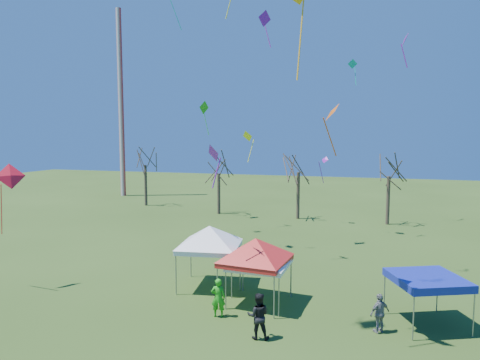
# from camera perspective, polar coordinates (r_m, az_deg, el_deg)

# --- Properties ---
(ground) EXTENTS (140.00, 140.00, 0.00)m
(ground) POSITION_cam_1_polar(r_m,az_deg,el_deg) (19.58, 3.22, -18.78)
(ground) COLOR #2E4716
(ground) RESTS_ON ground
(radio_mast) EXTENTS (0.70, 0.70, 25.00)m
(radio_mast) POSITION_cam_1_polar(r_m,az_deg,el_deg) (60.68, -15.59, 9.77)
(radio_mast) COLOR silver
(radio_mast) RESTS_ON ground
(tree_0) EXTENTS (3.83, 3.83, 8.44)m
(tree_0) POSITION_cam_1_polar(r_m,az_deg,el_deg) (51.21, -12.56, 3.86)
(tree_0) COLOR #3D2D21
(tree_0) RESTS_ON ground
(tree_1) EXTENTS (3.42, 3.42, 7.54)m
(tree_1) POSITION_cam_1_polar(r_m,az_deg,el_deg) (44.58, -2.87, 2.82)
(tree_1) COLOR #3D2D21
(tree_1) RESTS_ON ground
(tree_2) EXTENTS (3.71, 3.71, 8.18)m
(tree_2) POSITION_cam_1_polar(r_m,az_deg,el_deg) (42.23, 7.83, 3.28)
(tree_2) COLOR #3D2D21
(tree_2) RESTS_ON ground
(tree_3) EXTENTS (3.59, 3.59, 7.91)m
(tree_3) POSITION_cam_1_polar(r_m,az_deg,el_deg) (41.46, 19.31, 2.67)
(tree_3) COLOR #3D2D21
(tree_3) RESTS_ON ground
(tent_white_west) EXTENTS (4.36, 4.36, 3.88)m
(tent_white_west) POSITION_cam_1_polar(r_m,az_deg,el_deg) (23.20, -4.09, -6.66)
(tent_white_west) COLOR gray
(tent_white_west) RESTS_ON ground
(tent_white_mid) EXTENTS (3.89, 3.89, 3.43)m
(tent_white_mid) POSITION_cam_1_polar(r_m,az_deg,el_deg) (21.02, 2.64, -9.01)
(tent_white_mid) COLOR gray
(tent_white_mid) RESTS_ON ground
(tent_red) EXTENTS (4.23, 4.23, 3.75)m
(tent_red) POSITION_cam_1_polar(r_m,az_deg,el_deg) (20.93, 2.11, -8.35)
(tent_red) COLOR gray
(tent_red) RESTS_ON ground
(tent_blue) EXTENTS (3.63, 3.63, 2.18)m
(tent_blue) POSITION_cam_1_polar(r_m,az_deg,el_deg) (20.50, 23.71, -12.13)
(tent_blue) COLOR gray
(tent_blue) RESTS_ON ground
(person_dark) EXTENTS (1.05, 0.90, 1.88)m
(person_dark) POSITION_cam_1_polar(r_m,az_deg,el_deg) (18.10, 2.44, -17.65)
(person_dark) COLOR black
(person_dark) RESTS_ON ground
(person_green) EXTENTS (0.74, 0.58, 1.78)m
(person_green) POSITION_cam_1_polar(r_m,az_deg,el_deg) (20.07, -2.92, -15.39)
(person_green) COLOR green
(person_green) RESTS_ON ground
(person_grey) EXTENTS (1.00, 0.94, 1.65)m
(person_grey) POSITION_cam_1_polar(r_m,az_deg,el_deg) (19.52, 18.13, -16.51)
(person_grey) COLOR slate
(person_grey) RESTS_ON ground
(kite_11) EXTENTS (0.98, 1.17, 2.61)m
(kite_11) POSITION_cam_1_polar(r_m,az_deg,el_deg) (32.50, 3.26, 20.67)
(kite_11) COLOR purple
(kite_11) RESTS_ON ground
(kite_25) EXTENTS (0.35, 0.70, 1.56)m
(kite_25) POSITION_cam_1_polar(r_m,az_deg,el_deg) (21.11, 21.13, 17.01)
(kite_25) COLOR purple
(kite_25) RESTS_ON ground
(kite_1) EXTENTS (0.96, 0.91, 2.01)m
(kite_1) POSITION_cam_1_polar(r_m,az_deg,el_deg) (19.38, -3.48, 3.55)
(kite_1) COLOR purple
(kite_1) RESTS_ON ground
(kite_2) EXTENTS (0.87, 1.38, 3.36)m
(kite_2) POSITION_cam_1_polar(r_m,az_deg,el_deg) (42.22, -4.86, 9.58)
(kite_2) COLOR green
(kite_2) RESTS_ON ground
(kite_19) EXTENTS (0.80, 0.57, 2.06)m
(kite_19) POSITION_cam_1_polar(r_m,az_deg,el_deg) (35.50, 14.79, 14.65)
(kite_19) COLOR #0BA895
(kite_19) RESTS_ON ground
(kite_27) EXTENTS (0.82, 1.01, 2.11)m
(kite_27) POSITION_cam_1_polar(r_m,az_deg,el_deg) (17.27, 12.11, 8.75)
(kite_27) COLOR #D7560B
(kite_27) RESTS_ON ground
(kite_22) EXTENTS (1.00, 0.96, 2.57)m
(kite_22) POSITION_cam_1_polar(r_m,az_deg,el_deg) (40.27, 11.20, 2.52)
(kite_22) COLOR purple
(kite_22) RESTS_ON ground
(kite_13) EXTENTS (1.29, 1.11, 2.85)m
(kite_13) POSITION_cam_1_polar(r_m,az_deg,el_deg) (38.23, 1.05, 5.85)
(kite_13) COLOR #FAFA1A
(kite_13) RESTS_ON ground
(kite_14) EXTENTS (1.49, 1.60, 3.85)m
(kite_14) POSITION_cam_1_polar(r_m,az_deg,el_deg) (25.57, -28.30, 0.42)
(kite_14) COLOR red
(kite_14) RESTS_ON ground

